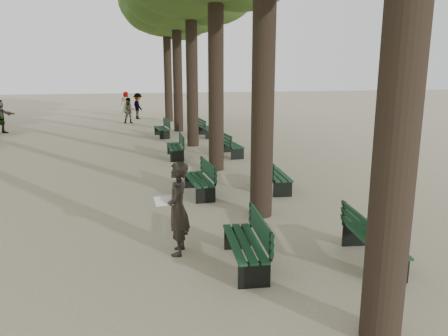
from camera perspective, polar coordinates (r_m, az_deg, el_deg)
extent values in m
plane|color=tan|center=(7.47, 0.81, -14.30)|extent=(120.00, 120.00, 0.00)
cylinder|color=#33261C|center=(5.45, 22.64, 15.55)|extent=(0.52, 0.52, 7.50)
cylinder|color=#33261C|center=(9.96, 5.22, 14.73)|extent=(0.52, 0.52, 7.50)
cylinder|color=#33261C|center=(14.79, -1.07, 14.11)|extent=(0.52, 0.52, 7.50)
cylinder|color=#33261C|center=(19.70, -4.23, 13.73)|extent=(0.52, 0.52, 7.50)
cylinder|color=#33261C|center=(24.65, -6.12, 13.49)|extent=(0.52, 0.52, 7.50)
cylinder|color=#33261C|center=(29.62, -7.38, 13.32)|extent=(0.52, 0.52, 7.50)
ellipsoid|color=#30531C|center=(29.93, -7.61, 20.90)|extent=(6.00, 6.00, 4.50)
cube|color=black|center=(7.81, 2.62, -11.23)|extent=(0.68, 1.84, 0.45)
cube|color=black|center=(7.72, 2.64, -9.70)|extent=(0.70, 1.84, 0.04)
cube|color=black|center=(7.67, 4.74, -7.71)|extent=(0.20, 1.80, 0.40)
cube|color=black|center=(12.07, -3.37, -2.50)|extent=(0.60, 1.82, 0.45)
cube|color=black|center=(12.02, -3.38, -1.47)|extent=(0.62, 1.82, 0.04)
cube|color=black|center=(12.01, -2.09, -0.13)|extent=(0.12, 1.80, 0.40)
cube|color=black|center=(17.26, -6.45, 2.07)|extent=(0.58, 1.82, 0.45)
cube|color=black|center=(17.22, -6.47, 2.81)|extent=(0.60, 1.82, 0.04)
cube|color=black|center=(17.20, -5.56, 3.73)|extent=(0.10, 1.80, 0.40)
cube|color=black|center=(22.75, -8.15, 4.60)|extent=(0.67, 1.84, 0.45)
cube|color=black|center=(22.72, -8.17, 5.16)|extent=(0.69, 1.84, 0.04)
cube|color=black|center=(22.73, -7.49, 5.87)|extent=(0.19, 1.80, 0.40)
cube|color=black|center=(8.38, 18.94, -10.22)|extent=(0.75, 1.85, 0.45)
cube|color=black|center=(8.30, 19.05, -8.78)|extent=(0.77, 1.86, 0.04)
cube|color=black|center=(8.09, 17.38, -7.16)|extent=(0.28, 1.79, 0.40)
cube|color=black|center=(12.71, 6.86, -1.80)|extent=(0.70, 1.84, 0.45)
cube|color=black|center=(12.65, 6.89, -0.81)|extent=(0.72, 1.85, 0.04)
cube|color=black|center=(12.53, 5.68, 0.35)|extent=(0.22, 1.79, 0.40)
cube|color=black|center=(17.59, 1.05, 2.35)|extent=(0.60, 1.82, 0.45)
cube|color=black|center=(17.55, 1.05, 3.07)|extent=(0.62, 1.82, 0.04)
cube|color=black|center=(17.42, 0.18, 3.91)|extent=(0.12, 1.80, 0.40)
cube|color=black|center=(22.62, -2.22, 4.67)|extent=(0.60, 1.82, 0.45)
cube|color=black|center=(22.59, -2.23, 5.24)|extent=(0.62, 1.82, 0.04)
cube|color=black|center=(22.50, -2.93, 5.89)|extent=(0.12, 1.80, 0.40)
imported|color=black|center=(8.14, -6.06, -5.30)|extent=(0.51, 0.77, 1.76)
cube|color=white|center=(8.07, -7.85, -4.27)|extent=(0.37, 0.29, 0.12)
imported|color=#262628|center=(28.91, -12.28, 7.34)|extent=(0.80, 0.33, 1.64)
imported|color=#262628|center=(29.01, 4.46, 7.50)|extent=(0.70, 0.94, 1.54)
imported|color=#262628|center=(31.45, -11.16, 7.95)|extent=(0.70, 1.22, 1.81)
imported|color=#262628|center=(26.56, -27.26, 6.02)|extent=(1.29, 1.64, 1.87)
imported|color=#262628|center=(36.25, -12.66, 8.39)|extent=(0.83, 0.34, 1.69)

